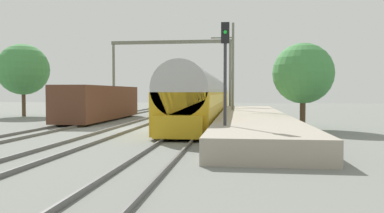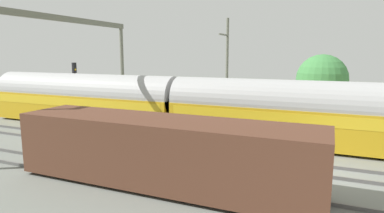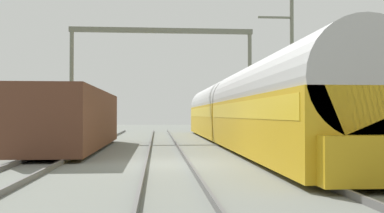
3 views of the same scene
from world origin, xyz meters
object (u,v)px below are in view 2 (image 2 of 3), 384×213
passenger_train (177,105)px  catenary_gantry (62,51)px  person_crossing (127,111)px  railway_signal_far (75,82)px  freight_car (163,152)px

passenger_train → catenary_gantry: catenary_gantry is taller
person_crossing → railway_signal_far: 6.17m
passenger_train → catenary_gantry: 8.16m
person_crossing → catenary_gantry: (-5.53, 0.86, 4.64)m
person_crossing → railway_signal_far: bearing=-18.7°
freight_car → railway_signal_far: 17.80m
railway_signal_far → catenary_gantry: (-6.22, -4.92, 2.60)m
person_crossing → catenary_gantry: size_ratio=0.13×
freight_car → railway_signal_far: railway_signal_far is taller
railway_signal_far → catenary_gantry: bearing=-141.7°
passenger_train → railway_signal_far: (1.92, 10.78, 1.09)m
freight_car → catenary_gantry: size_ratio=1.00×
freight_car → person_crossing: freight_car is taller
railway_signal_far → passenger_train: bearing=-100.1°
catenary_gantry → person_crossing: bearing=-8.9°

